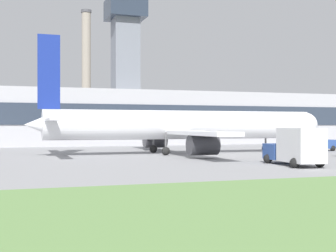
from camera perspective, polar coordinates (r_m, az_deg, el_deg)
The scene contains 7 objects.
ground_plane at distance 42.97m, azimuth 4.27°, elevation -3.76°, with size 400.00×400.00×0.00m, color gray.
terminal_building at distance 72.31m, azimuth -5.26°, elevation 1.27°, with size 76.58×13.29×22.33m.
smokestack_left at distance 107.96m, azimuth -9.94°, elevation 6.30°, with size 2.35×2.35×29.02m.
airplane at distance 47.49m, azimuth 1.58°, elevation 0.04°, with size 31.39×26.43×11.30m.
pushback_tug at distance 55.35m, azimuth 17.73°, elevation -2.08°, with size 3.98×2.99×1.76m.
baggage_truck at distance 34.34m, azimuth 15.31°, elevation -2.54°, with size 2.95×6.02×2.69m.
traffic_cone_near_nose at distance 45.92m, azimuth 16.52°, elevation -3.14°, with size 0.66×0.66×0.65m.
Camera 1 is at (-16.64, -39.52, 2.86)m, focal length 50.00 mm.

